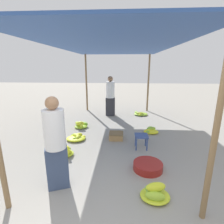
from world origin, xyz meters
TOP-DOWN VIEW (x-y plane):
  - canopy_post_front_right at (1.45, 0.30)m, footprint 0.08×0.08m
  - canopy_post_back_left at (-1.45, 6.41)m, footprint 0.08×0.08m
  - canopy_post_back_right at (1.45, 6.41)m, footprint 0.08×0.08m
  - canopy_tarp at (0.00, 3.36)m, footprint 3.30×6.51m
  - vendor_foreground at (-0.84, 0.81)m, footprint 0.45×0.45m
  - stool at (0.78, 2.43)m, footprint 0.34×0.34m
  - basin_black at (0.83, 1.45)m, footprint 0.61×0.61m
  - banana_pile_left_0 at (-1.05, 2.87)m, footprint 0.57×0.53m
  - banana_pile_left_1 at (-1.11, 1.92)m, footprint 0.54×0.48m
  - banana_pile_left_2 at (-1.16, 3.86)m, footprint 0.52×0.55m
  - banana_pile_right_0 at (0.82, 0.63)m, footprint 0.49×0.46m
  - banana_pile_right_1 at (1.06, 5.62)m, footprint 0.59×0.56m
  - banana_pile_right_2 at (1.19, 3.54)m, footprint 0.48×0.44m
  - crate_near at (0.10, 2.99)m, footprint 0.41×0.41m
  - shopper_walking_mid at (-0.25, 5.52)m, footprint 0.39×0.39m

SIDE VIEW (x-z plane):
  - banana_pile_right_1 at x=1.06m, z-range -0.02..0.14m
  - banana_pile_left_0 at x=-1.05m, z-range -0.02..0.15m
  - banana_pile_right_2 at x=1.19m, z-range -0.02..0.16m
  - basin_black at x=0.83m, z-range 0.00..0.15m
  - crate_near at x=0.10m, z-range 0.00..0.19m
  - banana_pile_right_0 at x=0.82m, z-range -0.05..0.24m
  - banana_pile_left_1 at x=-1.11m, z-range -0.04..0.24m
  - banana_pile_left_2 at x=-1.16m, z-range -0.03..0.24m
  - stool at x=0.78m, z-range 0.11..0.48m
  - vendor_foreground at x=-0.84m, z-range 0.03..1.68m
  - shopper_walking_mid at x=-0.25m, z-range 0.03..1.72m
  - canopy_post_front_right at x=1.45m, z-range 0.00..2.61m
  - canopy_post_back_left at x=-1.45m, z-range 0.00..2.61m
  - canopy_post_back_right at x=1.45m, z-range 0.00..2.61m
  - canopy_tarp at x=0.00m, z-range 2.61..2.65m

